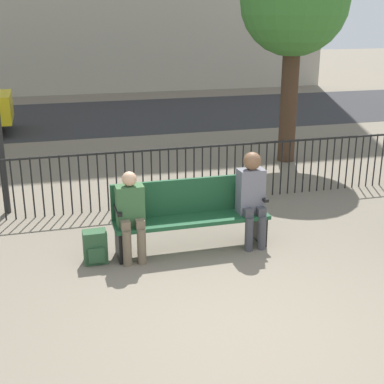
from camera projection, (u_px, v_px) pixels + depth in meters
ground_plane at (245, 328)px, 5.26m from camera, size 80.00×80.00×0.00m
park_bench at (190, 212)px, 6.94m from camera, size 2.02×0.45×0.92m
seated_person_0 at (131, 212)px, 6.57m from camera, size 0.34×0.39×1.14m
seated_person_1 at (252, 194)px, 6.96m from camera, size 0.34×0.39×1.27m
backpack at (95, 247)px, 6.60m from camera, size 0.29×0.25×0.42m
fence_railing at (160, 172)px, 8.48m from camera, size 9.01×0.03×0.95m
tree_0 at (294, 4)px, 10.35m from camera, size 2.13×2.13×4.26m
street_surface at (102, 116)px, 16.22m from camera, size 24.00×6.00×0.01m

